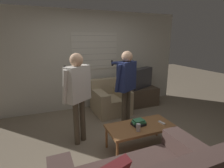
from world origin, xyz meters
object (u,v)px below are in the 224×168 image
object	(u,v)px
soda_can	(138,127)
book_stack	(139,123)
person_left_standing	(77,88)
person_right_standing	(126,79)
armchair_beige	(110,100)
coffee_table	(140,128)
spare_remote	(162,123)
tv	(141,78)

from	to	relation	value
soda_can	book_stack	bearing A→B (deg)	58.25
person_left_standing	soda_can	world-z (taller)	person_left_standing
person_right_standing	soda_can	xyz separation A→B (m)	(-0.28, -1.02, -0.54)
armchair_beige	coffee_table	xyz separation A→B (m)	(-0.09, -1.69, 0.07)
coffee_table	soda_can	xyz separation A→B (m)	(-0.13, -0.14, 0.10)
armchair_beige	person_right_standing	world-z (taller)	person_right_standing
person_right_standing	person_left_standing	bearing A→B (deg)	164.16
coffee_table	person_right_standing	size ratio (longest dim) A/B	0.70
spare_remote	soda_can	bearing A→B (deg)	177.17
armchair_beige	soda_can	world-z (taller)	armchair_beige
coffee_table	person_right_standing	world-z (taller)	person_right_standing
armchair_beige	book_stack	distance (m)	1.67
person_left_standing	soda_can	distance (m)	1.20
person_right_standing	spare_remote	size ratio (longest dim) A/B	11.90
person_right_standing	spare_remote	bearing A→B (deg)	-107.60
coffee_table	book_stack	distance (m)	0.09
armchair_beige	spare_remote	distance (m)	1.78
tv	person_right_standing	xyz separation A→B (m)	(-0.94, -0.94, 0.25)
armchair_beige	soda_can	xyz separation A→B (m)	(-0.22, -1.83, 0.17)
soda_can	spare_remote	world-z (taller)	soda_can
tv	book_stack	size ratio (longest dim) A/B	3.25
coffee_table	person_left_standing	bearing A→B (deg)	147.56
armchair_beige	spare_remote	bearing A→B (deg)	96.37
person_left_standing	book_stack	world-z (taller)	person_left_standing
person_left_standing	person_right_standing	distance (m)	1.11
person_right_standing	soda_can	world-z (taller)	person_right_standing
coffee_table	spare_remote	bearing A→B (deg)	-9.64
armchair_beige	book_stack	world-z (taller)	armchair_beige
person_right_standing	tv	bearing A→B (deg)	13.74
armchair_beige	book_stack	bearing A→B (deg)	83.15
armchair_beige	coffee_table	world-z (taller)	armchair_beige
coffee_table	tv	distance (m)	2.15
armchair_beige	person_right_standing	size ratio (longest dim) A/B	0.56
coffee_table	soda_can	size ratio (longest dim) A/B	8.97
coffee_table	book_stack	xyz separation A→B (m)	(-0.02, 0.03, 0.08)
armchair_beige	book_stack	xyz separation A→B (m)	(-0.12, -1.66, 0.15)
person_right_standing	spare_remote	distance (m)	1.14
book_stack	soda_can	distance (m)	0.20
soda_can	spare_remote	size ratio (longest dim) A/B	0.93
armchair_beige	tv	size ratio (longest dim) A/B	1.14
book_stack	spare_remote	size ratio (longest dim) A/B	1.80
spare_remote	book_stack	bearing A→B (deg)	155.18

